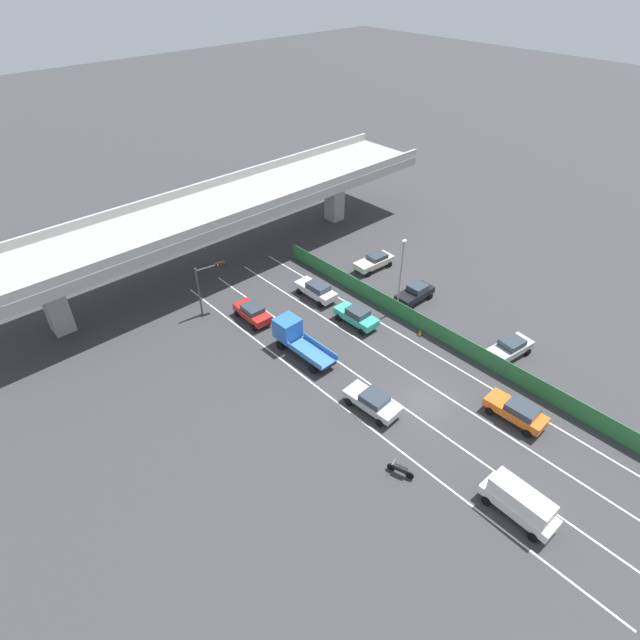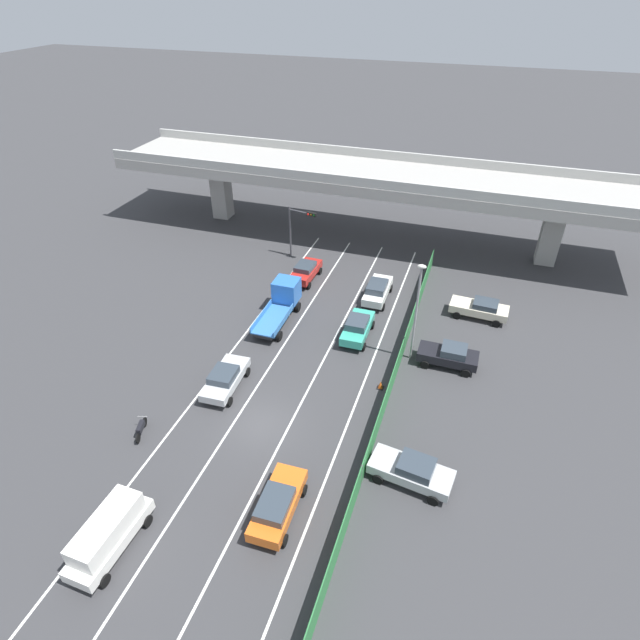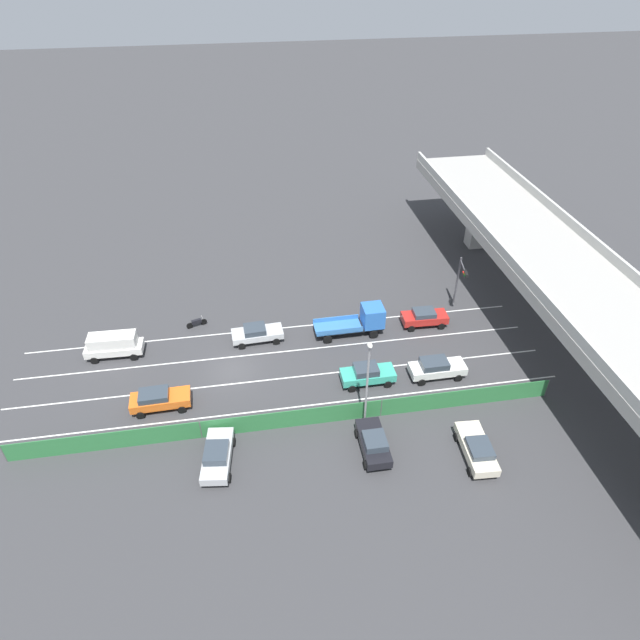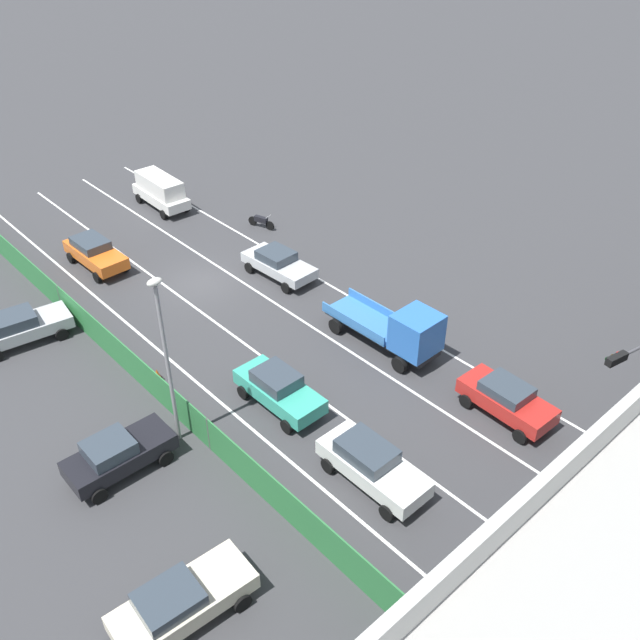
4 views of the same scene
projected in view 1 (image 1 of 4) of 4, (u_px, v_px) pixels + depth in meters
The scene contains 21 objects.
ground_plane at pixel (426, 402), 40.81m from camera, with size 300.00×300.00×0.00m, color #38383A.
lane_line_left_edge at pixel (341, 405), 40.56m from camera, with size 0.14×44.63×0.01m, color silver.
lane_line_mid_left at pixel (371, 384), 42.43m from camera, with size 0.14×44.63×0.01m, color silver.
lane_line_mid_right at pixel (398, 365), 44.29m from camera, with size 0.14×44.63×0.01m, color silver.
lane_line_right_edge at pixel (424, 348), 46.16m from camera, with size 0.14×44.63×0.01m, color silver.
elevated_overpass at pixel (214, 213), 53.98m from camera, with size 54.43×9.14×7.95m.
green_fence at pixel (438, 332), 46.73m from camera, with size 0.10×40.73×1.67m.
car_taxi_teal at pixel (357, 316), 48.50m from camera, with size 2.00×4.42×1.73m.
car_taxi_orange at pixel (517, 411), 38.79m from camera, with size 2.10×4.61×1.66m.
car_sedan_silver at pixel (372, 401), 39.70m from camera, with size 2.26×4.65×1.55m.
car_hatchback_white at pixel (316, 290), 52.05m from camera, with size 1.98×4.65×1.73m.
car_van_white at pixel (520, 502), 32.21m from camera, with size 2.04×4.91×2.21m.
car_sedan_red at pixel (252, 312), 49.00m from camera, with size 2.07×4.26×1.63m.
flatbed_truck_blue at pixel (295, 336), 45.27m from camera, with size 2.32×6.32×2.73m.
motorcycle at pixel (401, 470), 35.09m from camera, with size 0.80×1.89×0.93m.
parked_wagon_silver at pixel (510, 348), 44.78m from camera, with size 4.82×2.54×1.67m.
parked_sedan_dark at pixel (415, 293), 51.64m from camera, with size 4.25×2.02×1.71m.
parked_sedan_cream at pixel (374, 261), 56.74m from camera, with size 4.71×2.26×1.60m.
traffic_light at pixel (208, 279), 48.57m from camera, with size 2.99×0.85×5.16m.
street_lamp at pixel (401, 270), 47.93m from camera, with size 0.60×0.36×7.81m.
traffic_cone at pixel (420, 333), 47.49m from camera, with size 0.47×0.47×0.58m.
Camera 1 is at (-25.67, -15.67, 29.53)m, focal length 29.13 mm.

